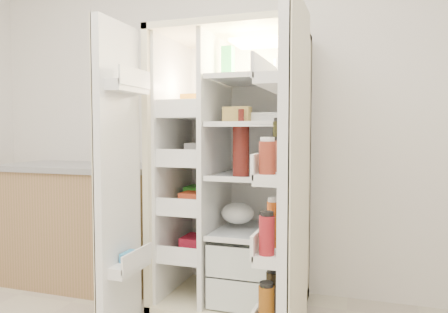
% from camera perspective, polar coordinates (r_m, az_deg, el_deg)
% --- Properties ---
extents(wall_back, '(4.00, 0.02, 2.70)m').
position_cam_1_polar(wall_back, '(3.17, 0.33, 6.89)').
color(wall_back, silver).
rests_on(wall_back, floor).
extents(refrigerator, '(0.92, 0.70, 1.80)m').
position_cam_1_polar(refrigerator, '(2.81, 1.74, -5.07)').
color(refrigerator, beige).
rests_on(refrigerator, floor).
extents(freezer_door, '(0.15, 0.40, 1.72)m').
position_cam_1_polar(freezer_door, '(2.45, -13.99, -2.92)').
color(freezer_door, white).
rests_on(freezer_door, floor).
extents(fridge_door, '(0.17, 0.58, 1.72)m').
position_cam_1_polar(fridge_door, '(2.02, 8.91, -4.96)').
color(fridge_door, white).
rests_on(fridge_door, floor).
extents(kitchen_counter, '(1.25, 0.66, 0.91)m').
position_cam_1_polar(kitchen_counter, '(3.47, -18.27, -8.46)').
color(kitchen_counter, '#9A6F4D').
rests_on(kitchen_counter, floor).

